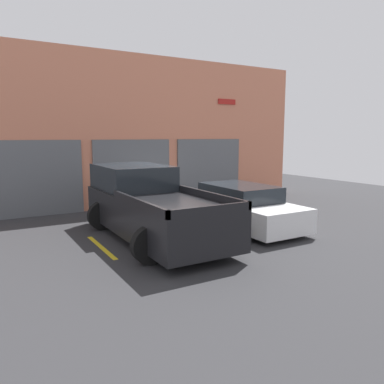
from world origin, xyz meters
The scene contains 7 objects.
ground_plane centered at (0.00, 0.00, 0.00)m, with size 28.00×28.00×0.00m, color #2D2D30.
shophouse_building centered at (-0.01, 3.29, 2.84)m, with size 15.15×0.68×5.79m.
pickup_truck centered at (-1.44, -1.38, 0.88)m, with size 2.61×5.55×1.87m.
sedan_white centered at (1.44, -1.68, 0.60)m, with size 2.13×4.26×1.26m.
parking_stripe_far_left centered at (-2.88, -1.71, 0.00)m, with size 0.12×2.20×0.01m, color gold.
parking_stripe_left centered at (0.00, -1.71, 0.00)m, with size 0.12×2.20×0.01m, color gold.
parking_stripe_centre centered at (2.88, -1.71, 0.00)m, with size 0.12×2.20×0.01m, color gold.
Camera 1 is at (-5.43, -10.55, 2.72)m, focal length 35.00 mm.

